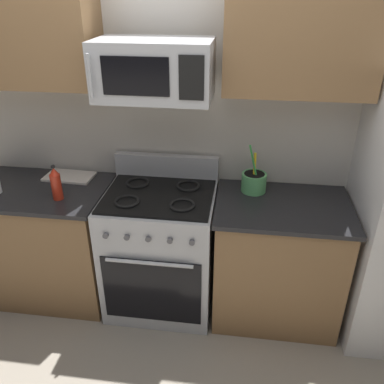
# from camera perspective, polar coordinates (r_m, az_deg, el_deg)

# --- Properties ---
(ground_plane) EXTENTS (16.00, 16.00, 0.00)m
(ground_plane) POSITION_cam_1_polar(r_m,az_deg,el_deg) (2.83, -6.91, -23.55)
(ground_plane) COLOR gray
(wall_back) EXTENTS (8.00, 0.10, 2.60)m
(wall_back) POSITION_cam_1_polar(r_m,az_deg,el_deg) (2.93, -3.43, 9.81)
(wall_back) COLOR beige
(wall_back) RESTS_ON ground
(counter_left) EXTENTS (0.98, 0.65, 0.91)m
(counter_left) POSITION_cam_1_polar(r_m,az_deg,el_deg) (3.25, -19.95, -6.64)
(counter_left) COLOR olive
(counter_left) RESTS_ON ground
(range_oven) EXTENTS (0.76, 0.70, 1.09)m
(range_oven) POSITION_cam_1_polar(r_m,az_deg,el_deg) (2.96, -4.42, -8.07)
(range_oven) COLOR #B2B5BA
(range_oven) RESTS_ON ground
(counter_right) EXTENTS (0.89, 0.65, 0.91)m
(counter_right) POSITION_cam_1_polar(r_m,az_deg,el_deg) (2.93, 12.01, -9.49)
(counter_right) COLOR olive
(counter_right) RESTS_ON ground
(microwave) EXTENTS (0.69, 0.44, 0.34)m
(microwave) POSITION_cam_1_polar(r_m,az_deg,el_deg) (2.47, -5.39, 16.98)
(microwave) COLOR #B2B5BA
(upper_cabinets_left) EXTENTS (0.97, 0.34, 0.70)m
(upper_cabinets_left) POSITION_cam_1_polar(r_m,az_deg,el_deg) (2.90, -23.48, 20.63)
(upper_cabinets_left) COLOR olive
(upper_cabinets_right) EXTENTS (0.88, 0.34, 0.70)m
(upper_cabinets_right) POSITION_cam_1_polar(r_m,az_deg,el_deg) (2.54, 15.43, 21.07)
(upper_cabinets_right) COLOR olive
(utensil_crock) EXTENTS (0.17, 0.17, 0.34)m
(utensil_crock) POSITION_cam_1_polar(r_m,az_deg,el_deg) (2.79, 8.81, 1.48)
(utensil_crock) COLOR #59AD66
(utensil_crock) RESTS_ON counter_right
(cutting_board) EXTENTS (0.36, 0.22, 0.02)m
(cutting_board) POSITION_cam_1_polar(r_m,az_deg,el_deg) (3.11, -17.08, 2.14)
(cutting_board) COLOR silver
(cutting_board) RESTS_ON counter_left
(bottle_hot_sauce) EXTENTS (0.07, 0.07, 0.24)m
(bottle_hot_sauce) POSITION_cam_1_polar(r_m,az_deg,el_deg) (2.78, -18.81, 1.11)
(bottle_hot_sauce) COLOR red
(bottle_hot_sauce) RESTS_ON counter_left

